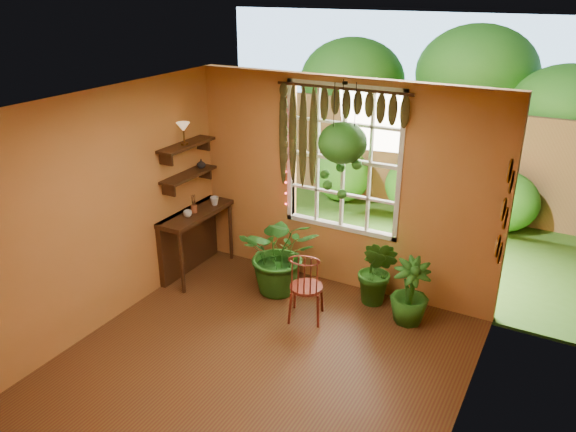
% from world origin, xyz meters
% --- Properties ---
extents(floor, '(4.50, 4.50, 0.00)m').
position_xyz_m(floor, '(0.00, 0.00, 0.00)').
color(floor, '#533717').
rests_on(floor, ground).
extents(ceiling, '(4.50, 4.50, 0.00)m').
position_xyz_m(ceiling, '(0.00, 0.00, 2.70)').
color(ceiling, white).
rests_on(ceiling, wall_back).
extents(wall_back, '(4.00, 0.00, 4.00)m').
position_xyz_m(wall_back, '(0.00, 2.25, 1.35)').
color(wall_back, '#BB7A40').
rests_on(wall_back, floor).
extents(wall_left, '(0.00, 4.50, 4.50)m').
position_xyz_m(wall_left, '(-2.00, 0.00, 1.35)').
color(wall_left, '#BB7A40').
rests_on(wall_left, floor).
extents(wall_right, '(0.00, 4.50, 4.50)m').
position_xyz_m(wall_right, '(2.00, 0.00, 1.35)').
color(wall_right, '#BB7A40').
rests_on(wall_right, floor).
extents(window, '(1.52, 0.10, 1.86)m').
position_xyz_m(window, '(0.00, 2.28, 1.70)').
color(window, white).
rests_on(window, wall_back).
extents(valance_vine, '(1.70, 0.12, 1.10)m').
position_xyz_m(valance_vine, '(-0.08, 2.16, 2.28)').
color(valance_vine, '#37200F').
rests_on(valance_vine, window).
extents(string_lights, '(0.03, 0.03, 1.54)m').
position_xyz_m(string_lights, '(-0.76, 2.19, 1.75)').
color(string_lights, '#FF2633').
rests_on(string_lights, window).
extents(wall_plates, '(0.04, 0.32, 1.10)m').
position_xyz_m(wall_plates, '(1.98, 1.79, 1.55)').
color(wall_plates, beige).
rests_on(wall_plates, wall_right).
extents(counter_ledge, '(0.40, 1.20, 0.90)m').
position_xyz_m(counter_ledge, '(-1.91, 1.60, 0.55)').
color(counter_ledge, '#37200F').
rests_on(counter_ledge, floor).
extents(shelf_lower, '(0.25, 0.90, 0.04)m').
position_xyz_m(shelf_lower, '(-1.88, 1.60, 1.40)').
color(shelf_lower, '#37200F').
rests_on(shelf_lower, wall_left).
extents(shelf_upper, '(0.25, 0.90, 0.04)m').
position_xyz_m(shelf_upper, '(-1.88, 1.60, 1.80)').
color(shelf_upper, '#37200F').
rests_on(shelf_upper, wall_left).
extents(backyard, '(14.00, 10.00, 12.00)m').
position_xyz_m(backyard, '(0.24, 6.87, 1.28)').
color(backyard, '#305B1A').
rests_on(backyard, ground).
extents(windsor_chair, '(0.49, 0.51, 1.05)m').
position_xyz_m(windsor_chair, '(0.02, 1.26, 0.30)').
color(windsor_chair, maroon).
rests_on(windsor_chair, floor).
extents(potted_plant_left, '(1.23, 1.16, 1.10)m').
position_xyz_m(potted_plant_left, '(-0.55, 1.69, 0.55)').
color(potted_plant_left, '#1D5015').
rests_on(potted_plant_left, floor).
extents(potted_plant_mid, '(0.60, 0.53, 0.91)m').
position_xyz_m(potted_plant_mid, '(0.64, 1.97, 0.46)').
color(potted_plant_mid, '#1D5015').
rests_on(potted_plant_mid, floor).
extents(potted_plant_right, '(0.59, 0.59, 0.80)m').
position_xyz_m(potted_plant_right, '(1.11, 1.78, 0.40)').
color(potted_plant_right, '#1D5015').
rests_on(potted_plant_right, floor).
extents(hanging_basket, '(0.57, 0.57, 1.34)m').
position_xyz_m(hanging_basket, '(0.11, 1.98, 1.93)').
color(hanging_basket, black).
rests_on(hanging_basket, ceiling).
extents(cup_a, '(0.11, 0.11, 0.09)m').
position_xyz_m(cup_a, '(-1.78, 1.41, 0.94)').
color(cup_a, silver).
rests_on(cup_a, counter_ledge).
extents(cup_b, '(0.13, 0.13, 0.11)m').
position_xyz_m(cup_b, '(-1.72, 1.92, 0.96)').
color(cup_b, beige).
rests_on(cup_b, counter_ledge).
extents(brush_jar, '(0.08, 0.08, 0.31)m').
position_xyz_m(brush_jar, '(-1.80, 1.57, 1.02)').
color(brush_jar, brown).
rests_on(brush_jar, counter_ledge).
extents(shelf_vase, '(0.15, 0.15, 0.12)m').
position_xyz_m(shelf_vase, '(-1.87, 1.87, 1.48)').
color(shelf_vase, '#B2AD99').
rests_on(shelf_vase, shelf_lower).
extents(tiffany_lamp, '(0.17, 0.17, 0.29)m').
position_xyz_m(tiffany_lamp, '(-1.86, 1.54, 2.03)').
color(tiffany_lamp, brown).
rests_on(tiffany_lamp, shelf_upper).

